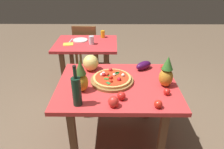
{
  "coord_description": "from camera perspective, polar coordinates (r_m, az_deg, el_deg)",
  "views": [
    {
      "loc": [
        -0.04,
        -1.68,
        1.75
      ],
      "look_at": [
        -0.05,
        0.09,
        0.78
      ],
      "focal_mm": 32.54,
      "sensor_mm": 36.0,
      "label": 1
    }
  ],
  "objects": [
    {
      "name": "tomato_at_corner",
      "position": [
        1.85,
        15.16,
        -4.67
      ],
      "size": [
        0.06,
        0.06,
        0.06
      ],
      "primitive_type": "sphere",
      "color": "red",
      "rests_on": "display_table"
    },
    {
      "name": "tomato_near_board",
      "position": [
        1.68,
        12.85,
        -8.1
      ],
      "size": [
        0.07,
        0.07,
        0.07
      ],
      "primitive_type": "sphere",
      "color": "red",
      "rests_on": "display_table"
    },
    {
      "name": "drinking_glass_juice",
      "position": [
        3.23,
        -2.61,
        11.29
      ],
      "size": [
        0.06,
        0.06,
        0.11
      ],
      "primitive_type": "cylinder",
      "color": "orange",
      "rests_on": "background_table"
    },
    {
      "name": "dinner_plate",
      "position": [
        3.13,
        -8.92,
        9.53
      ],
      "size": [
        0.22,
        0.22,
        0.02
      ],
      "primitive_type": "cylinder",
      "color": "white",
      "rests_on": "background_table"
    },
    {
      "name": "tomato_beside_pepper",
      "position": [
        1.72,
        2.66,
        -6.03
      ],
      "size": [
        0.07,
        0.07,
        0.07
      ],
      "primitive_type": "sphere",
      "color": "red",
      "rests_on": "display_table"
    },
    {
      "name": "ground_plane",
      "position": [
        2.42,
        1.26,
        -17.6
      ],
      "size": [
        10.0,
        10.0,
        0.0
      ],
      "primitive_type": "plane",
      "color": "brown"
    },
    {
      "name": "fork_utensil",
      "position": [
        3.16,
        -11.46,
        9.39
      ],
      "size": [
        0.03,
        0.18,
        0.01
      ],
      "primitive_type": "cube",
      "rotation": [
        0.0,
        0.0,
        -0.1
      ],
      "color": "silver",
      "rests_on": "background_table"
    },
    {
      "name": "knife_utensil",
      "position": [
        3.12,
        -6.34,
        9.51
      ],
      "size": [
        0.03,
        0.18,
        0.01
      ],
      "primitive_type": "cube",
      "rotation": [
        0.0,
        0.0,
        0.07
      ],
      "color": "silver",
      "rests_on": "background_table"
    },
    {
      "name": "napkin_folded",
      "position": [
        3.01,
        -12.21,
        8.34
      ],
      "size": [
        0.16,
        0.14,
        0.01
      ],
      "primitive_type": "cube",
      "rotation": [
        0.0,
        0.0,
        0.15
      ],
      "color": "yellow",
      "rests_on": "background_table"
    },
    {
      "name": "bell_pepper",
      "position": [
        1.64,
        0.42,
        -7.66
      ],
      "size": [
        0.09,
        0.09,
        0.1
      ],
      "primitive_type": "ellipsoid",
      "color": "red",
      "rests_on": "display_table"
    },
    {
      "name": "background_table",
      "position": [
        3.09,
        -7.19,
        6.75
      ],
      "size": [
        0.91,
        0.7,
        0.73
      ],
      "color": "brown",
      "rests_on": "ground_plane"
    },
    {
      "name": "dining_chair",
      "position": [
        3.68,
        -7.33,
        8.25
      ],
      "size": [
        0.42,
        0.42,
        0.85
      ],
      "rotation": [
        0.0,
        0.0,
        3.1
      ],
      "color": "brown",
      "rests_on": "ground_plane"
    },
    {
      "name": "pizza",
      "position": [
        1.98,
        -0.08,
        -0.91
      ],
      "size": [
        0.37,
        0.37,
        0.06
      ],
      "color": "tan",
      "rests_on": "pizza_board"
    },
    {
      "name": "tomato_by_bottle",
      "position": [
        2.26,
        14.28,
        1.94
      ],
      "size": [
        0.06,
        0.06,
        0.06
      ],
      "primitive_type": "sphere",
      "color": "red",
      "rests_on": "display_table"
    },
    {
      "name": "pizza_board",
      "position": [
        1.99,
        -0.01,
        -1.64
      ],
      "size": [
        0.42,
        0.42,
        0.02
      ],
      "primitive_type": "cylinder",
      "color": "brown",
      "rests_on": "display_table"
    },
    {
      "name": "melon",
      "position": [
        2.19,
        -6.01,
        3.3
      ],
      "size": [
        0.17,
        0.17,
        0.17
      ],
      "primitive_type": "sphere",
      "color": "#DFCC6B",
      "rests_on": "display_table"
    },
    {
      "name": "pineapple_left",
      "position": [
        1.93,
        15.06,
        0.42
      ],
      "size": [
        0.13,
        0.13,
        0.3
      ],
      "color": "#C18327",
      "rests_on": "display_table"
    },
    {
      "name": "display_table",
      "position": [
        2.01,
        1.46,
        -4.86
      ],
      "size": [
        1.15,
        0.88,
        0.73
      ],
      "color": "brown",
      "rests_on": "ground_plane"
    },
    {
      "name": "eggplant",
      "position": [
        2.24,
        8.88,
        2.54
      ],
      "size": [
        0.21,
        0.19,
        0.09
      ],
      "primitive_type": "ellipsoid",
      "rotation": [
        0.0,
        0.0,
        0.63
      ],
      "color": "#3C0E41",
      "rests_on": "display_table"
    },
    {
      "name": "wine_bottle",
      "position": [
        1.64,
        -9.91,
        -4.48
      ],
      "size": [
        0.08,
        0.08,
        0.35
      ],
      "color": "#153021",
      "rests_on": "display_table"
    },
    {
      "name": "drinking_glass_water",
      "position": [
        2.95,
        -5.78,
        9.6
      ],
      "size": [
        0.07,
        0.07,
        0.12
      ],
      "primitive_type": "cylinder",
      "color": "silver",
      "rests_on": "background_table"
    },
    {
      "name": "pineapple_right",
      "position": [
        1.81,
        -8.69,
        -0.83
      ],
      "size": [
        0.12,
        0.12,
        0.3
      ],
      "color": "#BE8F22",
      "rests_on": "display_table"
    }
  ]
}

